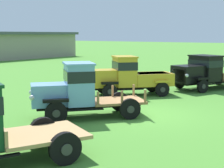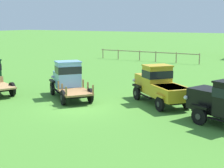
{
  "view_description": "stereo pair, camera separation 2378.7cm",
  "coord_description": "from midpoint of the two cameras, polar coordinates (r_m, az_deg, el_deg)",
  "views": [
    {
      "loc": [
        -11.88,
        -7.53,
        3.33
      ],
      "look_at": [
        0.79,
        2.28,
        1.0
      ],
      "focal_mm": 55.0,
      "sensor_mm": 36.0,
      "label": 1
    },
    {
      "loc": [
        10.79,
        -14.61,
        4.62
      ],
      "look_at": [
        0.79,
        2.28,
        1.0
      ],
      "focal_mm": 55.0,
      "sensor_mm": 36.0,
      "label": 2
    }
  ],
  "objects": [
    {
      "name": "vintage_truck_far_side",
      "position": [
        14.76,
        -16.67,
        -3.34
      ],
      "size": [
        5.74,
        3.67,
        2.08
      ],
      "color": "black",
      "rests_on": "ground"
    },
    {
      "name": "vintage_truck_midrow_center",
      "position": [
        14.99,
        -36.04,
        -4.52
      ],
      "size": [
        4.44,
        3.99,
        2.16
      ],
      "color": "black",
      "rests_on": "ground"
    },
    {
      "name": "vintage_truck_second_in_line",
      "position": [
        13.32,
        -57.96,
        -7.97
      ],
      "size": [
        4.49,
        3.96,
        2.22
      ],
      "color": "black",
      "rests_on": "ground"
    },
    {
      "name": "ground_plane",
      "position": [
        11.77,
        -47.56,
        -14.25
      ],
      "size": [
        240.0,
        240.0,
        0.0
      ],
      "primitive_type": "plane",
      "color": "#47842D"
    }
  ]
}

